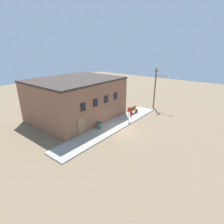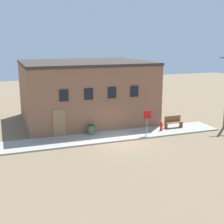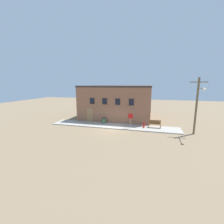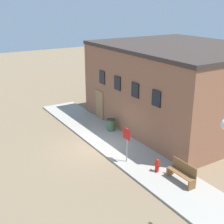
% 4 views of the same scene
% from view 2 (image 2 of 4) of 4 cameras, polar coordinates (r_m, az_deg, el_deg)
% --- Properties ---
extents(ground_plane, '(80.00, 80.00, 0.00)m').
position_cam_2_polar(ground_plane, '(23.33, 1.64, -5.46)').
color(ground_plane, '#7A664C').
extents(sidewalk, '(17.59, 2.71, 0.11)m').
position_cam_2_polar(sidewalk, '(24.52, 0.46, -4.40)').
color(sidewalk, '#9E998E').
rests_on(sidewalk, ground).
extents(brick_building, '(11.28, 9.28, 5.52)m').
position_cam_2_polar(brick_building, '(29.20, -4.93, 3.85)').
color(brick_building, '#8E5B42').
rests_on(brick_building, ground).
extents(fire_hydrant, '(0.42, 0.20, 0.72)m').
position_cam_2_polar(fire_hydrant, '(26.07, 9.01, -2.55)').
color(fire_hydrant, red).
rests_on(fire_hydrant, sidewalk).
extents(stop_sign, '(0.61, 0.06, 1.92)m').
position_cam_2_polar(stop_sign, '(24.44, 6.44, -1.16)').
color(stop_sign, gray).
rests_on(stop_sign, sidewalk).
extents(bench, '(1.55, 0.44, 1.00)m').
position_cam_2_polar(bench, '(27.03, 11.14, -1.81)').
color(bench, brown).
rests_on(bench, sidewalk).
extents(trash_bin, '(0.57, 0.57, 0.79)m').
position_cam_2_polar(trash_bin, '(24.63, -3.86, -3.25)').
color(trash_bin, '#426642').
rests_on(trash_bin, sidewalk).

